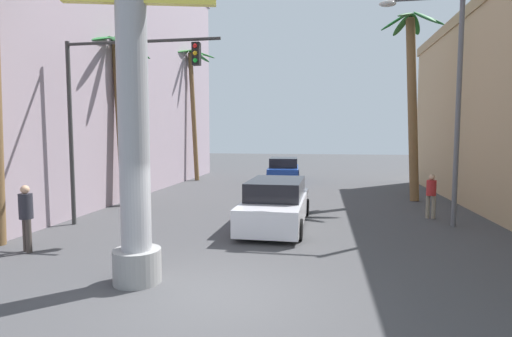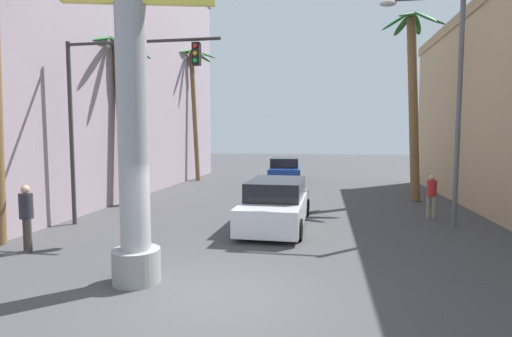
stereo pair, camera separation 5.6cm
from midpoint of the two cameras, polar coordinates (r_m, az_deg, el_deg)
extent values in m
plane|color=#424244|center=(17.47, 2.64, -5.26)|extent=(93.37, 93.37, 0.00)
cube|color=#9E8C99|center=(22.77, -27.42, 12.94)|extent=(8.78, 25.89, 12.96)
cylinder|color=#9E9EA3|center=(8.62, -17.53, 15.94)|extent=(0.62, 0.62, 9.51)
cylinder|color=gray|center=(8.88, -16.79, -13.16)|extent=(0.98, 0.98, 0.70)
cylinder|color=#59595E|center=(14.75, 26.80, 7.24)|extent=(0.16, 0.16, 7.62)
ellipsoid|color=beige|center=(14.86, 18.18, 21.47)|extent=(0.56, 0.28, 0.20)
cylinder|color=#333333|center=(14.87, -25.04, 4.42)|extent=(0.14, 0.14, 6.14)
cylinder|color=#333333|center=(13.89, -16.18, 17.03)|extent=(5.22, 0.10, 0.10)
cube|color=black|center=(13.14, -8.64, 15.88)|extent=(0.24, 0.24, 0.70)
sphere|color=red|center=(13.06, -8.84, 16.93)|extent=(0.14, 0.14, 0.14)
sphere|color=yellow|center=(13.02, -8.83, 15.98)|extent=(0.14, 0.14, 0.14)
sphere|color=green|center=(12.98, -8.81, 15.03)|extent=(0.14, 0.14, 0.14)
cylinder|color=black|center=(15.51, 0.39, -5.34)|extent=(0.23, 0.64, 0.64)
cylinder|color=black|center=(15.31, 7.04, -5.51)|extent=(0.23, 0.64, 0.64)
cylinder|color=black|center=(12.02, -2.66, -8.35)|extent=(0.23, 0.64, 0.64)
cylinder|color=black|center=(11.76, 5.97, -8.67)|extent=(0.23, 0.64, 0.64)
cube|color=silver|center=(13.57, 2.79, -5.79)|extent=(1.98, 5.22, 0.80)
cube|color=black|center=(13.46, 2.80, -2.86)|extent=(1.78, 2.88, 0.60)
cylinder|color=black|center=(28.02, 2.16, -0.78)|extent=(0.26, 0.65, 0.64)
cylinder|color=black|center=(27.96, 5.89, -0.81)|extent=(0.26, 0.65, 0.64)
cylinder|color=black|center=(24.76, 1.68, -1.52)|extent=(0.26, 0.65, 0.64)
cylinder|color=black|center=(24.70, 5.89, -1.56)|extent=(0.26, 0.65, 0.64)
cube|color=navy|center=(26.32, 3.91, -0.62)|extent=(2.20, 4.80, 0.80)
cube|color=black|center=(26.26, 3.92, 0.90)|extent=(1.92, 2.69, 0.60)
cylinder|color=brown|center=(18.33, -18.75, 6.04)|extent=(0.85, 0.78, 7.08)
ellipsoid|color=#246C2D|center=(18.14, -17.58, 16.60)|extent=(1.62, 0.55, 0.84)
ellipsoid|color=#22722D|center=(18.86, -17.25, 16.12)|extent=(1.37, 1.37, 0.86)
ellipsoid|color=#20682D|center=(19.45, -19.57, 15.87)|extent=(0.98, 1.65, 0.69)
ellipsoid|color=#266A2D|center=(19.33, -21.13, 15.62)|extent=(1.50, 1.10, 0.96)
ellipsoid|color=#2A5B2D|center=(18.83, -22.45, 15.93)|extent=(1.59, 0.75, 0.92)
ellipsoid|color=#206E2D|center=(18.02, -21.78, 16.79)|extent=(0.75, 1.70, 0.62)
ellipsoid|color=#245D2D|center=(17.80, -19.56, 17.03)|extent=(1.25, 1.57, 0.61)
cylinder|color=brown|center=(27.21, -8.96, 7.27)|extent=(0.74, 0.55, 8.50)
ellipsoid|color=#27732D|center=(27.35, -7.68, 15.89)|extent=(1.68, 0.55, 0.65)
ellipsoid|color=#21692D|center=(28.03, -8.07, 15.59)|extent=(1.20, 1.56, 0.69)
ellipsoid|color=#296E2D|center=(28.31, -9.12, 15.30)|extent=(0.54, 1.57, 0.93)
ellipsoid|color=#2F732D|center=(28.09, -10.78, 15.48)|extent=(1.61, 1.00, 0.77)
ellipsoid|color=#2D6B2D|center=(27.47, -11.32, 15.82)|extent=(1.67, 0.97, 0.61)
ellipsoid|color=#2D732D|center=(26.85, -10.58, 16.13)|extent=(0.82, 1.70, 0.56)
ellipsoid|color=#29692D|center=(26.79, -8.57, 16.07)|extent=(1.45, 1.35, 0.72)
cylinder|color=brown|center=(19.92, 21.37, 7.78)|extent=(0.77, 0.80, 8.41)
ellipsoid|color=#21692D|center=(20.40, 23.40, 19.05)|extent=(1.38, 0.51, 0.72)
ellipsoid|color=#25752D|center=(21.00, 21.71, 18.60)|extent=(0.86, 1.34, 0.81)
ellipsoid|color=#306E2D|center=(20.88, 20.02, 18.71)|extent=(0.88, 1.33, 0.82)
ellipsoid|color=#1F742D|center=(20.18, 19.17, 19.22)|extent=(1.30, 0.39, 0.85)
ellipsoid|color=#2D5C2D|center=(19.71, 20.47, 19.89)|extent=(1.08, 1.38, 0.50)
ellipsoid|color=#215D2D|center=(19.84, 22.86, 19.37)|extent=(1.03, 1.27, 0.84)
cylinder|color=#3F3833|center=(12.24, -30.17, -8.19)|extent=(0.14, 0.14, 0.89)
cylinder|color=#3F3833|center=(12.05, -29.83, -8.36)|extent=(0.14, 0.14, 0.89)
cylinder|color=#26262D|center=(12.00, -30.15, -4.68)|extent=(0.46, 0.46, 0.66)
sphere|color=tan|center=(11.94, -30.24, -2.61)|extent=(0.22, 0.22, 0.22)
cylinder|color=gray|center=(15.97, 23.94, -5.08)|extent=(0.14, 0.14, 0.85)
cylinder|color=gray|center=(16.01, 23.23, -5.04)|extent=(0.14, 0.14, 0.85)
cylinder|color=#B22626|center=(15.89, 23.67, -2.56)|extent=(0.45, 0.45, 0.56)
sphere|color=tan|center=(15.85, 23.72, -1.16)|extent=(0.22, 0.22, 0.22)
camera|label=1|loc=(0.03, -90.13, -0.01)|focal=28.00mm
camera|label=2|loc=(0.03, 89.87, 0.01)|focal=28.00mm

